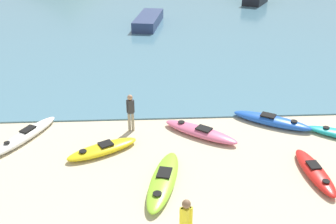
# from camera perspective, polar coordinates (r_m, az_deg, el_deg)

# --- Properties ---
(kayak_on_sand_0) EXTENTS (2.67, 1.95, 0.34)m
(kayak_on_sand_0) POSITION_cam_1_polar(r_m,az_deg,el_deg) (14.20, -9.47, -5.31)
(kayak_on_sand_0) COLOR yellow
(kayak_on_sand_0) RESTS_ON ground_plane
(kayak_on_sand_1) EXTENTS (2.06, 3.20, 0.37)m
(kayak_on_sand_1) POSITION_cam_1_polar(r_m,az_deg,el_deg) (15.77, -19.98, -3.18)
(kayak_on_sand_1) COLOR white
(kayak_on_sand_1) RESTS_ON ground_plane
(kayak_on_sand_2) EXTENTS (2.94, 2.47, 0.37)m
(kayak_on_sand_2) POSITION_cam_1_polar(r_m,az_deg,el_deg) (15.11, 4.69, -2.86)
(kayak_on_sand_2) COLOR #E5668C
(kayak_on_sand_2) RESTS_ON ground_plane
(kayak_on_sand_4) EXTENTS (1.53, 3.32, 0.36)m
(kayak_on_sand_4) POSITION_cam_1_polar(r_m,az_deg,el_deg) (12.46, -0.69, -9.85)
(kayak_on_sand_4) COLOR #8CCC2D
(kayak_on_sand_4) RESTS_ON ground_plane
(kayak_on_sand_6) EXTENTS (3.08, 2.29, 0.40)m
(kayak_on_sand_6) POSITION_cam_1_polar(r_m,az_deg,el_deg) (16.39, 14.79, -1.19)
(kayak_on_sand_6) COLOR blue
(kayak_on_sand_6) RESTS_ON ground_plane
(kayak_on_sand_7) EXTENTS (0.78, 2.71, 0.35)m
(kayak_on_sand_7) POSITION_cam_1_polar(r_m,az_deg,el_deg) (13.69, 20.50, -8.10)
(kayak_on_sand_7) COLOR red
(kayak_on_sand_7) RESTS_ON ground_plane
(person_near_foreground) EXTENTS (0.32, 0.28, 1.58)m
(person_near_foreground) POSITION_cam_1_polar(r_m,az_deg,el_deg) (9.88, 2.59, -15.73)
(person_near_foreground) COLOR gray
(person_near_foreground) RESTS_ON ground_plane
(person_near_waterline) EXTENTS (0.31, 0.22, 1.53)m
(person_near_waterline) POSITION_cam_1_polar(r_m,az_deg,el_deg) (15.15, -5.47, 0.22)
(person_near_waterline) COLOR gray
(person_near_waterline) RESTS_ON ground_plane
(moored_boat_4) EXTENTS (2.50, 5.46, 0.75)m
(moored_boat_4) POSITION_cam_1_polar(r_m,az_deg,el_deg) (31.08, -2.86, 13.16)
(moored_boat_4) COLOR navy
(moored_boat_4) RESTS_ON bay_water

